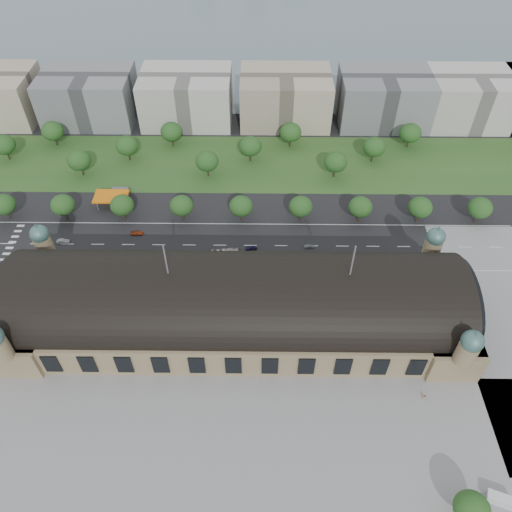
{
  "coord_description": "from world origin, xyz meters",
  "views": [
    {
      "loc": [
        7.68,
        -101.11,
        137.11
      ],
      "look_at": [
        6.41,
        18.68,
        14.0
      ],
      "focal_mm": 35.0,
      "sensor_mm": 36.0,
      "label": 1
    }
  ],
  "objects_px": {
    "traffic_car_1": "(63,241)",
    "traffic_car_5": "(309,246)",
    "petrol_station": "(116,195)",
    "traffic_car_3": "(137,233)",
    "parked_car_1": "(38,267)",
    "van_south": "(498,499)",
    "bus_east": "(301,263)",
    "parked_car_2": "(88,275)",
    "bus_west": "(179,257)",
    "parked_car_6": "(190,271)",
    "parked_car_4": "(80,267)",
    "parked_car_5": "(191,268)",
    "bus_mid": "(226,253)",
    "traffic_car_6": "(431,254)",
    "parked_car_3": "(96,274)",
    "pedestrian_0": "(424,397)",
    "traffic_car_2": "(92,254)",
    "traffic_car_4": "(251,248)",
    "parked_car_0": "(83,267)"
  },
  "relations": [
    {
      "from": "traffic_car_1",
      "to": "traffic_car_5",
      "type": "xyz_separation_m",
      "value": [
        96.75,
        -1.76,
        -0.15
      ]
    },
    {
      "from": "petrol_station",
      "to": "traffic_car_3",
      "type": "bearing_deg",
      "value": -59.69
    },
    {
      "from": "petrol_station",
      "to": "traffic_car_3",
      "type": "xyz_separation_m",
      "value": [
        12.49,
        -21.36,
        -2.24
      ]
    },
    {
      "from": "parked_car_1",
      "to": "van_south",
      "type": "relative_size",
      "value": 0.66
    },
    {
      "from": "traffic_car_5",
      "to": "bus_east",
      "type": "distance_m",
      "value": 10.91
    },
    {
      "from": "traffic_car_3",
      "to": "bus_east",
      "type": "xyz_separation_m",
      "value": [
        64.43,
        -16.92,
        1.05
      ]
    },
    {
      "from": "parked_car_2",
      "to": "bus_west",
      "type": "relative_size",
      "value": 0.49
    },
    {
      "from": "parked_car_6",
      "to": "parked_car_4",
      "type": "bearing_deg",
      "value": -113.85
    },
    {
      "from": "bus_east",
      "to": "van_south",
      "type": "relative_size",
      "value": 1.79
    },
    {
      "from": "traffic_car_3",
      "to": "van_south",
      "type": "relative_size",
      "value": 0.69
    },
    {
      "from": "traffic_car_5",
      "to": "parked_car_4",
      "type": "xyz_separation_m",
      "value": [
        -86.61,
        -12.08,
        0.05
      ]
    },
    {
      "from": "parked_car_5",
      "to": "bus_west",
      "type": "xyz_separation_m",
      "value": [
        -4.88,
        4.66,
        0.78
      ]
    },
    {
      "from": "parked_car_4",
      "to": "bus_east",
      "type": "bearing_deg",
      "value": 66.63
    },
    {
      "from": "bus_mid",
      "to": "bus_east",
      "type": "height_order",
      "value": "bus_east"
    },
    {
      "from": "petrol_station",
      "to": "traffic_car_6",
      "type": "height_order",
      "value": "petrol_station"
    },
    {
      "from": "parked_car_2",
      "to": "van_south",
      "type": "bearing_deg",
      "value": 29.09
    },
    {
      "from": "traffic_car_5",
      "to": "parked_car_5",
      "type": "distance_m",
      "value": 46.62
    },
    {
      "from": "parked_car_3",
      "to": "pedestrian_0",
      "type": "xyz_separation_m",
      "value": [
        110.01,
        -48.83,
        0.23
      ]
    },
    {
      "from": "traffic_car_5",
      "to": "parked_car_6",
      "type": "bearing_deg",
      "value": 100.48
    },
    {
      "from": "traffic_car_3",
      "to": "traffic_car_5",
      "type": "height_order",
      "value": "traffic_car_3"
    },
    {
      "from": "traffic_car_2",
      "to": "van_south",
      "type": "height_order",
      "value": "van_south"
    },
    {
      "from": "bus_mid",
      "to": "van_south",
      "type": "relative_size",
      "value": 1.65
    },
    {
      "from": "parked_car_6",
      "to": "traffic_car_5",
      "type": "bearing_deg",
      "value": 85.18
    },
    {
      "from": "petrol_station",
      "to": "traffic_car_5",
      "type": "distance_m",
      "value": 85.74
    },
    {
      "from": "parked_car_6",
      "to": "bus_mid",
      "type": "bearing_deg",
      "value": 101.93
    },
    {
      "from": "bus_west",
      "to": "pedestrian_0",
      "type": "relative_size",
      "value": 6.1
    },
    {
      "from": "traffic_car_1",
      "to": "traffic_car_2",
      "type": "bearing_deg",
      "value": -117.91
    },
    {
      "from": "van_south",
      "to": "parked_car_5",
      "type": "bearing_deg",
      "value": 157.34
    },
    {
      "from": "traffic_car_3",
      "to": "parked_car_4",
      "type": "height_order",
      "value": "traffic_car_3"
    },
    {
      "from": "traffic_car_5",
      "to": "parked_car_4",
      "type": "relative_size",
      "value": 0.92
    },
    {
      "from": "traffic_car_1",
      "to": "parked_car_4",
      "type": "relative_size",
      "value": 1.14
    },
    {
      "from": "traffic_car_4",
      "to": "bus_mid",
      "type": "bearing_deg",
      "value": -74.0
    },
    {
      "from": "traffic_car_3",
      "to": "bus_west",
      "type": "xyz_separation_m",
      "value": [
        18.54,
        -14.26,
        0.89
      ]
    },
    {
      "from": "bus_mid",
      "to": "pedestrian_0",
      "type": "distance_m",
      "value": 85.85
    },
    {
      "from": "traffic_car_6",
      "to": "parked_car_4",
      "type": "xyz_separation_m",
      "value": [
        -133.12,
        -8.61,
        0.01
      ]
    },
    {
      "from": "traffic_car_2",
      "to": "parked_car_6",
      "type": "height_order",
      "value": "parked_car_6"
    },
    {
      "from": "traffic_car_3",
      "to": "traffic_car_5",
      "type": "xyz_separation_m",
      "value": [
        68.45,
        -6.84,
        -0.07
      ]
    },
    {
      "from": "parked_car_2",
      "to": "parked_car_6",
      "type": "bearing_deg",
      "value": 64.3
    },
    {
      "from": "traffic_car_2",
      "to": "parked_car_1",
      "type": "bearing_deg",
      "value": -77.08
    },
    {
      "from": "parked_car_0",
      "to": "van_south",
      "type": "relative_size",
      "value": 0.58
    },
    {
      "from": "traffic_car_1",
      "to": "traffic_car_3",
      "type": "bearing_deg",
      "value": -80.43
    },
    {
      "from": "parked_car_3",
      "to": "parked_car_6",
      "type": "bearing_deg",
      "value": 70.91
    },
    {
      "from": "traffic_car_4",
      "to": "van_south",
      "type": "relative_size",
      "value": 0.62
    },
    {
      "from": "traffic_car_1",
      "to": "bus_west",
      "type": "distance_m",
      "value": 47.75
    },
    {
      "from": "traffic_car_1",
      "to": "parked_car_0",
      "type": "distance_m",
      "value": 17.91
    },
    {
      "from": "traffic_car_4",
      "to": "bus_west",
      "type": "height_order",
      "value": "bus_west"
    },
    {
      "from": "parked_car_1",
      "to": "bus_east",
      "type": "bearing_deg",
      "value": 64.03
    },
    {
      "from": "parked_car_5",
      "to": "parked_car_6",
      "type": "bearing_deg",
      "value": -20.53
    },
    {
      "from": "parked_car_0",
      "to": "parked_car_3",
      "type": "bearing_deg",
      "value": 37.75
    },
    {
      "from": "traffic_car_1",
      "to": "bus_east",
      "type": "distance_m",
      "value": 93.49
    }
  ]
}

